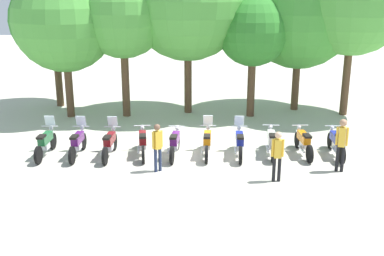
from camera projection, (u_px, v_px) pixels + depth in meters
The scene contains 20 objects.
ground_plane at pixel (191, 155), 17.58m from camera, with size 80.00×80.00×0.00m, color #BCB7A8.
motorcycle_0 at pixel (46, 142), 17.39m from camera, with size 0.62×2.19×1.37m.
motorcycle_1 at pixel (78, 143), 17.36m from camera, with size 0.62×2.19×1.37m.
motorcycle_2 at pixel (110, 143), 17.31m from camera, with size 0.62×2.19×1.37m.
motorcycle_3 at pixel (143, 142), 17.45m from camera, with size 0.65×2.17×0.99m.
motorcycle_4 at pixel (175, 143), 17.37m from camera, with size 0.62×2.19×0.99m.
motorcycle_5 at pixel (207, 142), 17.45m from camera, with size 0.62×2.19×1.37m.
motorcycle_6 at pixel (239, 142), 17.38m from camera, with size 0.62×2.19×1.37m.
motorcycle_7 at pixel (271, 142), 17.51m from camera, with size 0.62×2.19×0.99m.
motorcycle_8 at pixel (303, 142), 17.49m from camera, with size 0.62×2.19×0.99m.
motorcycle_9 at pixel (336, 143), 17.41m from camera, with size 0.62×2.19×0.99m.
person_0 at pixel (277, 153), 15.01m from camera, with size 0.40×0.22×1.66m.
person_1 at pixel (157, 144), 15.82m from camera, with size 0.37×0.31×1.66m.
person_2 at pixel (342, 141), 15.77m from camera, with size 0.41×0.29×1.83m.
tree_0 at pixel (54, 20), 23.37m from camera, with size 4.28×4.28×6.47m.
tree_1 at pixel (64, 21), 21.36m from camera, with size 4.62×4.62×6.78m.
tree_2 at pixel (123, 13), 21.38m from camera, with size 4.11×4.11×6.86m.
tree_3 at pixel (188, 0), 21.84m from camera, with size 5.56×5.56×8.10m.
tree_4 at pixel (253, 30), 21.58m from camera, with size 3.30×3.30×5.69m.
tree_5 at pixel (300, 12), 22.53m from camera, with size 5.32×5.32×7.40m.
Camera 1 is at (1.09, -16.47, 6.12)m, focal length 44.64 mm.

